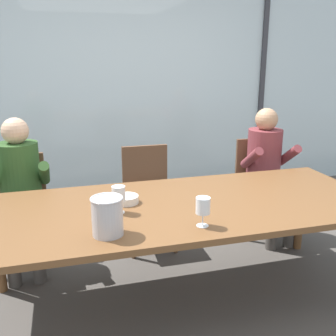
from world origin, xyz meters
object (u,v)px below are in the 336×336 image
Objects in this scene: dining_table at (182,212)px; wine_glass_by_left_taster at (119,195)px; wine_glass_near_bucket at (203,206)px; person_olive_shirt at (20,184)px; person_maroon_top at (268,164)px; tasting_bowl at (126,199)px; chair_left_of_center at (147,188)px; chair_center at (259,178)px; ice_bucket_primary at (107,216)px; chair_near_curtain at (19,200)px.

wine_glass_by_left_taster is at bearing -174.30° from dining_table.
wine_glass_by_left_taster is at bearing 142.94° from wine_glass_near_bucket.
person_olive_shirt is 1.00× the size of person_maroon_top.
person_olive_shirt reaches higher than tasting_bowl.
chair_left_of_center is (-0.03, 0.95, -0.14)m from dining_table.
person_olive_shirt reaches higher than chair_center.
chair_left_of_center is at bearing 91.45° from wine_glass_near_bucket.
wine_glass_near_bucket is at bearing -50.12° from person_olive_shirt.
wine_glass_by_left_taster is 1.00× the size of wine_glass_near_bucket.
dining_table is 3.00× the size of chair_center.
wine_glass_by_left_taster is (-0.07, -0.16, 0.09)m from tasting_bowl.
person_olive_shirt reaches higher than wine_glass_by_left_taster.
person_maroon_top reaches higher than ice_bucket_primary.
chair_center is 0.22m from person_maroon_top.
tasting_bowl is (0.76, -0.82, 0.23)m from chair_near_curtain.
chair_center is at bearing 5.63° from chair_near_curtain.
dining_table is 0.46m from wine_glass_by_left_taster.
chair_center is 1.70m from tasting_bowl.
person_maroon_top is (0.00, -0.13, 0.17)m from chair_center.
ice_bucket_primary is at bearing -147.95° from dining_table.
tasting_bowl is (-1.46, -0.71, 0.05)m from person_maroon_top.
chair_center reaches higher than dining_table.
person_olive_shirt reaches higher than chair_left_of_center.
chair_center is 4.14× the size of ice_bucket_primary.
person_maroon_top is at bearing 36.65° from dining_table.
person_olive_shirt is 5.61× the size of ice_bucket_primary.
person_olive_shirt is at bearing 132.54° from wine_glass_near_bucket.
chair_center is at bearing 38.25° from ice_bucket_primary.
ice_bucket_primary is 0.54m from wine_glass_near_bucket.
dining_table is at bearing 90.91° from wine_glass_near_bucket.
wine_glass_by_left_taster reaches higher than chair_near_curtain.
chair_center is 0.74× the size of person_olive_shirt.
person_olive_shirt is 1.09m from wine_glass_by_left_taster.
chair_left_of_center is 0.74× the size of person_olive_shirt.
person_olive_shirt is 1.02m from tasting_bowl.
chair_left_of_center is 1.11m from wine_glass_by_left_taster.
chair_near_curtain is at bearing 140.21° from dining_table.
chair_near_curtain is 2.22m from chair_center.
wine_glass_near_bucket reaches higher than chair_center.
chair_near_curtain is at bearing 125.43° from wine_glass_by_left_taster.
person_maroon_top is 6.98× the size of wine_glass_by_left_taster.
wine_glass_by_left_taster is at bearing -149.48° from person_maroon_top.
person_olive_shirt is at bearing 142.93° from dining_table.
person_maroon_top is at bearing -83.65° from chair_center.
person_maroon_top reaches higher than chair_near_curtain.
dining_table is at bearing -17.74° from tasting_bowl.
wine_glass_by_left_taster reaches higher than tasting_bowl.
chair_left_of_center reaches higher than tasting_bowl.
dining_table is 16.06× the size of tasting_bowl.
dining_table is at bearing -132.87° from chair_center.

